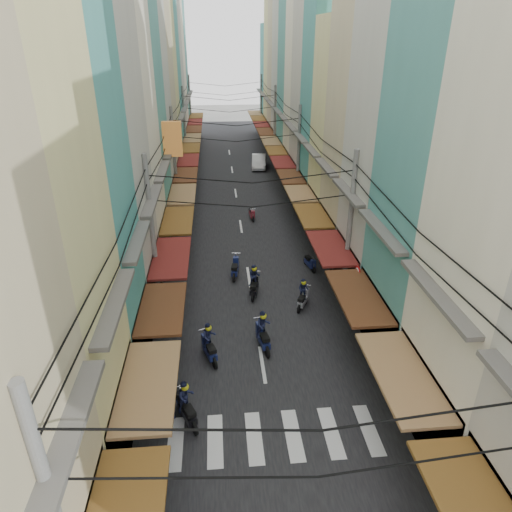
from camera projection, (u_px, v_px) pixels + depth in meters
ground at (258, 337)px, 21.75m from camera, size 160.00×160.00×0.00m
road at (237, 200)px, 39.65m from camera, size 10.00×80.00×0.02m
sidewalk_left at (161, 202)px, 39.13m from camera, size 3.00×80.00×0.06m
sidewalk_right at (310, 198)px, 40.16m from camera, size 3.00×80.00×0.06m
crosswalk at (274, 436)px, 16.37m from camera, size 7.55×2.40×0.01m
building_row_left at (123, 86)px, 31.67m from camera, size 7.80×67.67×23.70m
building_row_right at (346, 90)px, 32.99m from camera, size 7.80×68.98×22.59m
utility_poles at (239, 135)px, 32.31m from camera, size 10.20×66.13×8.20m
white_car at (259, 168)px, 49.40m from camera, size 5.00×2.35×1.71m
bicycle at (414, 335)px, 21.90m from camera, size 1.53×0.70×1.02m
moving_scooters at (248, 310)px, 22.88m from camera, size 7.33×22.23×1.93m
parked_scooters at (374, 395)px, 17.55m from camera, size 12.90×13.68×1.01m
pedestrians at (179, 315)px, 21.60m from camera, size 12.65×20.23×2.18m
market_umbrella at (490, 418)px, 14.16m from camera, size 2.45×2.45×2.58m
traffic_sign at (357, 282)px, 21.70m from camera, size 0.10×0.71×3.25m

